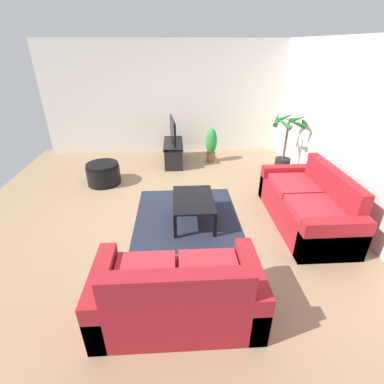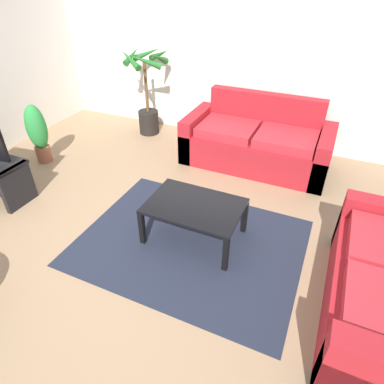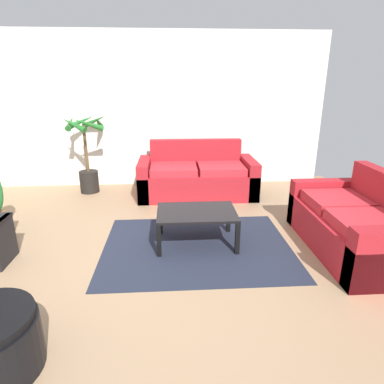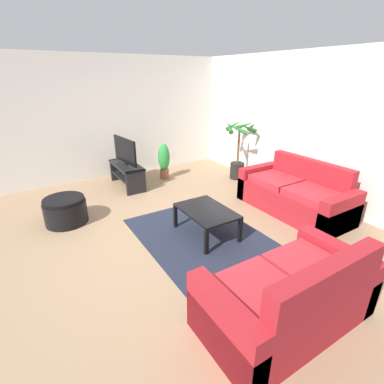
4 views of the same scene
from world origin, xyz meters
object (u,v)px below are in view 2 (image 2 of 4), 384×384
at_px(couch_main, 256,143).
at_px(potted_palm, 148,96).
at_px(coffee_table, 195,209).
at_px(potted_plant_small, 38,132).

distance_m(couch_main, potted_palm, 1.92).
xyz_separation_m(coffee_table, potted_palm, (-1.72, 2.06, 0.26)).
bearing_deg(coffee_table, potted_plant_small, 167.23).
height_order(couch_main, potted_palm, potted_palm).
xyz_separation_m(couch_main, potted_palm, (-1.87, 0.27, 0.32)).
bearing_deg(couch_main, coffee_table, -94.67).
bearing_deg(couch_main, potted_palm, 171.76).
distance_m(coffee_table, potted_plant_small, 2.69).
height_order(coffee_table, potted_plant_small, potted_plant_small).
height_order(coffee_table, potted_palm, potted_palm).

